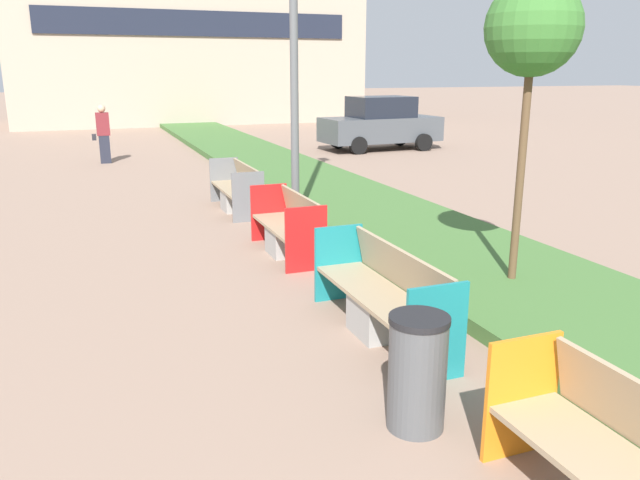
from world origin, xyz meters
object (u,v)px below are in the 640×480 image
object	(u,v)px
bench_red_frame	(288,231)
sapling_tree_near	(533,31)
litter_bin	(417,372)
pedestrian_walking	(103,134)
parked_car_distant	(381,124)
bench_teal_frame	(383,301)
bench_grey_frame	(237,193)

from	to	relation	value
bench_red_frame	sapling_tree_near	world-z (taller)	sapling_tree_near
litter_bin	pedestrian_walking	bearing A→B (deg)	95.76
litter_bin	parked_car_distant	world-z (taller)	parked_car_distant
bench_teal_frame	pedestrian_walking	size ratio (longest dim) A/B	1.33
bench_grey_frame	pedestrian_walking	bearing A→B (deg)	105.53
bench_grey_frame	pedestrian_walking	world-z (taller)	pedestrian_walking
sapling_tree_near	bench_teal_frame	bearing A→B (deg)	-164.16
litter_bin	sapling_tree_near	world-z (taller)	sapling_tree_near
bench_grey_frame	litter_bin	size ratio (longest dim) A/B	2.22
bench_teal_frame	litter_bin	size ratio (longest dim) A/B	2.47
pedestrian_walking	parked_car_distant	size ratio (longest dim) A/B	0.41
litter_bin	bench_red_frame	bearing A→B (deg)	83.53
bench_red_frame	parked_car_distant	world-z (taller)	parked_car_distant
bench_teal_frame	bench_red_frame	distance (m)	3.26
sapling_tree_near	parked_car_distant	world-z (taller)	sapling_tree_near
pedestrian_walking	parked_car_distant	world-z (taller)	parked_car_distant
bench_teal_frame	bench_red_frame	world-z (taller)	same
bench_red_frame	litter_bin	distance (m)	5.03
bench_red_frame	bench_grey_frame	distance (m)	3.32
bench_red_frame	litter_bin	xyz separation A→B (m)	(-0.57, -5.00, 0.12)
pedestrian_walking	parked_car_distant	bearing A→B (deg)	0.13
bench_teal_frame	bench_red_frame	bearing A→B (deg)	90.10
bench_teal_frame	bench_red_frame	size ratio (longest dim) A/B	1.24
bench_red_frame	parked_car_distant	bearing A→B (deg)	57.67
parked_car_distant	sapling_tree_near	bearing A→B (deg)	-113.03
litter_bin	bench_teal_frame	bearing A→B (deg)	71.82
bench_red_frame	pedestrian_walking	distance (m)	11.49
sapling_tree_near	pedestrian_walking	distance (m)	14.76
bench_teal_frame	sapling_tree_near	world-z (taller)	sapling_tree_near
parked_car_distant	bench_grey_frame	bearing A→B (deg)	-135.22
sapling_tree_near	parked_car_distant	distance (m)	14.97
bench_red_frame	sapling_tree_near	bearing A→B (deg)	-50.70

